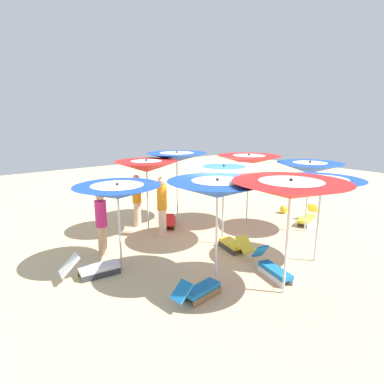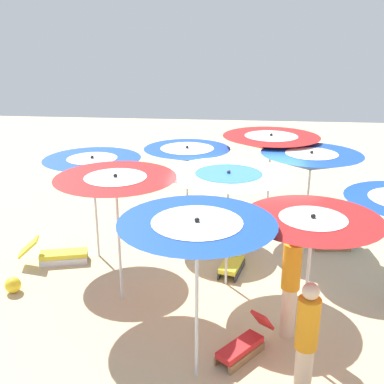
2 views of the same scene
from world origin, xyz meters
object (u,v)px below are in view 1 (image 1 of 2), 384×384
Objects in this scene: lounger_4 at (94,268)px; beachgoer_0 at (162,206)px; lounger_1 at (307,218)px; lounger_2 at (234,244)px; beachgoer_1 at (137,199)px; beachgoer_2 at (101,223)px; beach_umbrella_3 at (147,166)px; beach_umbrella_2 at (290,190)px; beach_umbrella_8 at (310,168)px; lounger_0 at (170,222)px; beach_umbrella_5 at (321,185)px; beach_umbrella_0 at (118,192)px; beach_ball at (284,209)px; beach_umbrella_6 at (177,157)px; lounger_5 at (273,268)px; beach_umbrella_4 at (224,173)px; lounger_3 at (199,290)px; beach_umbrella_1 at (217,189)px; beach_umbrella_7 at (249,160)px.

lounger_4 is 0.72× the size of beachgoer_0.
lounger_1 reaches higher than lounger_2.
beachgoer_1 is 1.03× the size of beachgoer_2.
beach_umbrella_2 is at bearing 3.43° from beach_umbrella_3.
beach_umbrella_8 reaches higher than lounger_0.
beach_umbrella_5 is at bearing 107.32° from beachgoer_1.
beach_umbrella_0 reaches higher than beach_ball.
beach_umbrella_6 is (-5.01, -0.69, 0.27)m from beach_umbrella_5.
beachgoer_1 is (-0.83, 0.09, -1.22)m from beach_umbrella_3.
lounger_0 is (0.52, -0.68, -2.08)m from beach_umbrella_6.
beachgoer_0 is at bearing -155.27° from lounger_5.
beachgoer_0 reaches higher than lounger_0.
beach_umbrella_6 is 2.36× the size of lounger_0.
beachgoer_1 is (-0.82, -0.79, 0.74)m from lounger_0.
beachgoer_2 is (-1.47, -3.04, -1.20)m from beach_umbrella_4.
beachgoer_1 is (-5.30, -2.15, -1.07)m from beach_umbrella_5.
lounger_3 is 0.63× the size of beachgoer_0.
beach_umbrella_5 is 1.17× the size of beachgoer_0.
beach_umbrella_2 reaches higher than beach_umbrella_4.
beach_umbrella_1 is 1.25× the size of beachgoer_0.
lounger_1 is 1.15× the size of lounger_5.
lounger_4 is 4.40× the size of beach_ball.
beach_umbrella_2 reaches higher than beach_umbrella_3.
beach_umbrella_2 is 7.98× the size of beach_ball.
beach_umbrella_7 is at bearing -43.19° from lounger_2.
beach_umbrella_2 is 1.87× the size of lounger_2.
beach_umbrella_0 is 1.43m from beachgoer_2.
beach_umbrella_0 is 2.39m from beach_umbrella_1.
beach_umbrella_0 reaches higher than beachgoer_2.
beach_umbrella_4 is 3.00m from beach_umbrella_8.
lounger_0 is at bearing 142.05° from beachgoer_0.
beachgoer_0 is (1.11, -1.40, -1.27)m from beach_umbrella_6.
beach_umbrella_1 is 0.97× the size of beach_umbrella_7.
beach_umbrella_1 reaches higher than lounger_0.
lounger_4 is at bearing -61.34° from beach_umbrella_6.
beach_umbrella_8 is at bearing 127.94° from beach_umbrella_5.
beach_umbrella_6 is 1.40× the size of beachgoer_1.
lounger_0 reaches higher than lounger_3.
beach_umbrella_8 is (3.58, 2.51, -0.20)m from beach_umbrella_6.
lounger_3 is (0.31, -0.76, -1.94)m from beach_umbrella_1.
beach_umbrella_8 is 1.34× the size of beachgoer_2.
beach_umbrella_1 is 4.59m from beach_umbrella_8.
lounger_0 is at bearing 55.21° from lounger_3.
lounger_2 is 3.64m from beachgoer_2.
lounger_2 is 1.03× the size of lounger_5.
beach_umbrella_8 is at bearing 2.95° from lounger_3.
beachgoer_2 is at bearing -31.65° from lounger_1.
lounger_4 is at bearing 39.28° from beachgoer_1.
beach_umbrella_0 is at bearing -98.72° from beach_umbrella_4.
beach_umbrella_1 reaches higher than lounger_4.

